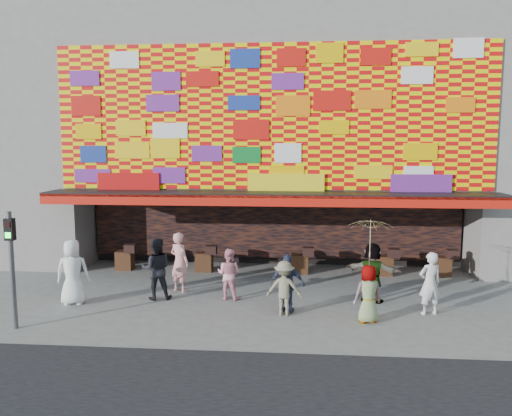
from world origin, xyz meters
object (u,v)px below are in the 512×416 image
object	(u,v)px
ped_c	(156,269)
ped_d	(284,288)
ped_b	(179,262)
ped_g	(368,294)
parasol	(370,239)
ped_f	(372,272)
ped_i	(229,274)
ped_h	(430,283)
signal_left	(11,257)
ped_e	(287,284)
ped_a	(73,272)

from	to	relation	value
ped_c	ped_d	bearing A→B (deg)	151.71
ped_b	ped_d	bearing A→B (deg)	179.79
ped_b	ped_d	xyz separation A→B (m)	(3.37, -1.94, -0.20)
ped_g	parasol	distance (m)	1.46
ped_b	ped_c	world-z (taller)	ped_b
ped_f	ped_d	bearing A→B (deg)	48.08
ped_f	ped_i	bearing A→B (deg)	20.68
ped_h	parasol	distance (m)	2.35
ped_f	parasol	size ratio (longest dim) A/B	0.89
signal_left	ped_d	size ratio (longest dim) A/B	2.00
ped_b	ped_e	distance (m)	3.86
ped_c	ped_d	xyz separation A→B (m)	(3.87, -1.10, -0.18)
ped_d	ped_f	distance (m)	2.90
parasol	ped_e	bearing A→B (deg)	164.23
ped_f	parasol	bearing A→B (deg)	98.61
ped_a	ped_i	size ratio (longest dim) A/B	1.24
ped_d	ped_e	xyz separation A→B (m)	(0.08, 0.20, 0.07)
ped_c	ped_h	xyz separation A→B (m)	(7.84, -0.72, -0.06)
ped_c	ped_i	world-z (taller)	ped_c
ped_e	ped_h	size ratio (longest dim) A/B	0.94
ped_g	ped_i	world-z (taller)	ped_i
ped_f	ped_g	world-z (taller)	ped_f
ped_d	signal_left	bearing A→B (deg)	17.12
ped_g	ped_i	distance (m)	4.27
ped_i	ped_h	bearing A→B (deg)	-174.57
ped_f	ped_g	distance (m)	1.80
signal_left	ped_f	distance (m)	9.83
ped_a	ped_f	world-z (taller)	ped_a
ped_d	ped_e	size ratio (longest dim) A/B	0.91
ped_a	ped_f	bearing A→B (deg)	173.04
signal_left	ped_g	bearing A→B (deg)	7.58
ped_b	ped_g	world-z (taller)	ped_b
ped_f	ped_g	bearing A→B (deg)	98.61
ped_b	ped_g	xyz separation A→B (m)	(5.57, -2.34, -0.18)
ped_a	ped_h	xyz separation A→B (m)	(10.12, -0.05, -0.09)
ped_e	ped_f	bearing A→B (deg)	-142.64
ped_c	parasol	xyz separation A→B (m)	(6.08, -1.50, 1.29)
signal_left	ped_c	bearing A→B (deg)	42.95
ped_e	signal_left	bearing A→B (deg)	26.88
ped_b	ped_c	distance (m)	0.98
signal_left	ped_i	world-z (taller)	signal_left
ped_g	ped_d	bearing A→B (deg)	-26.44
ped_c	ped_g	distance (m)	6.26
signal_left	ped_h	bearing A→B (deg)	10.40
ped_g	parasol	xyz separation A→B (m)	(0.00, -0.00, 1.46)
ped_a	parasol	distance (m)	8.50
ped_d	ped_h	xyz separation A→B (m)	(3.96, 0.38, 0.12)
ped_f	ped_c	bearing A→B (deg)	22.34
ped_f	ped_a	bearing A→B (deg)	26.15
ped_a	ped_b	bearing A→B (deg)	-164.67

